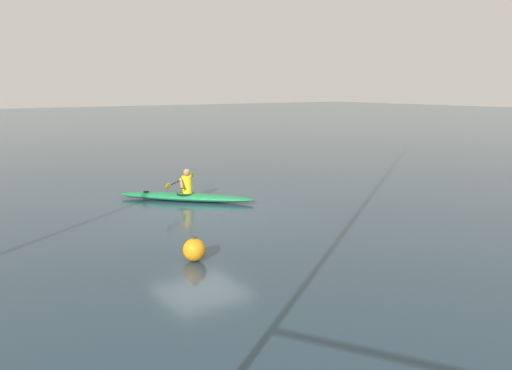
{
  "coord_description": "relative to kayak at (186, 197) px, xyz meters",
  "views": [
    {
      "loc": [
        7.47,
        13.5,
        3.47
      ],
      "look_at": [
        -1.19,
        1.06,
        0.75
      ],
      "focal_mm": 38.74,
      "sensor_mm": 36.0,
      "label": 1
    }
  ],
  "objects": [
    {
      "name": "mooring_buoy_channel_marker",
      "position": [
        2.62,
        5.37,
        0.11
      ],
      "size": [
        0.46,
        0.46,
        0.51
      ],
      "color": "orange",
      "rests_on": "ground"
    },
    {
      "name": "ground_plane",
      "position": [
        0.24,
        1.33,
        -0.12
      ],
      "size": [
        160.0,
        160.0,
        0.0
      ],
      "primitive_type": "plane",
      "color": "#233847"
    },
    {
      "name": "kayak",
      "position": [
        0.0,
        0.0,
        0.0
      ],
      "size": [
        3.38,
        3.61,
        0.24
      ],
      "color": "#19723F",
      "rests_on": "ground"
    },
    {
      "name": "kayaker",
      "position": [
        -0.02,
        0.02,
        0.45
      ],
      "size": [
        1.83,
        1.68,
        0.75
      ],
      "color": "yellow",
      "rests_on": "kayak"
    }
  ]
}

